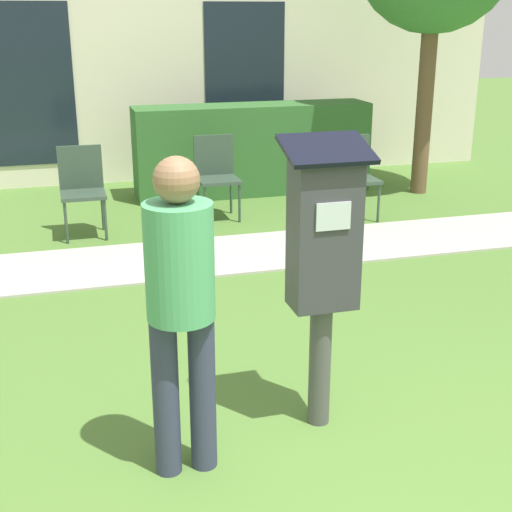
% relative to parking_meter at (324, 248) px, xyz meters
% --- Properties ---
extents(sidewalk, '(12.00, 1.10, 0.02)m').
position_rel_parking_meter_xyz_m(sidewalk, '(-0.13, 2.93, -1.01)').
color(sidewalk, '#B7B2A8').
rests_on(sidewalk, ground).
extents(building_facade, '(10.00, 0.26, 3.20)m').
position_rel_parking_meter_xyz_m(building_facade, '(-0.13, 6.41, 0.58)').
color(building_facade, beige).
rests_on(building_facade, ground).
extents(parking_meter, '(0.44, 0.31, 1.59)m').
position_rel_parking_meter_xyz_m(parking_meter, '(0.00, 0.00, 0.00)').
color(parking_meter, '#4C4C4C').
rests_on(parking_meter, ground).
extents(person_standing, '(0.32, 0.32, 1.58)m').
position_rel_parking_meter_xyz_m(person_standing, '(-0.79, -0.22, -0.09)').
color(person_standing, '#333851').
rests_on(person_standing, ground).
extents(outdoor_chair_left, '(0.44, 0.44, 0.90)m').
position_rel_parking_meter_xyz_m(outdoor_chair_left, '(-1.05, 4.00, -0.49)').
color(outdoor_chair_left, '#334738').
rests_on(outdoor_chair_left, ground).
extents(outdoor_chair_middle, '(0.44, 0.44, 0.90)m').
position_rel_parking_meter_xyz_m(outdoor_chair_middle, '(0.39, 4.27, -0.49)').
color(outdoor_chair_middle, '#334738').
rests_on(outdoor_chair_middle, ground).
extents(outdoor_chair_right, '(0.44, 0.44, 0.90)m').
position_rel_parking_meter_xyz_m(outdoor_chair_right, '(1.84, 3.85, -0.49)').
color(outdoor_chair_right, '#334738').
rests_on(outdoor_chair_right, ground).
extents(hedge_row, '(2.93, 0.60, 1.10)m').
position_rel_parking_meter_xyz_m(hedge_row, '(1.09, 5.26, -0.47)').
color(hedge_row, '#33662D').
rests_on(hedge_row, ground).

